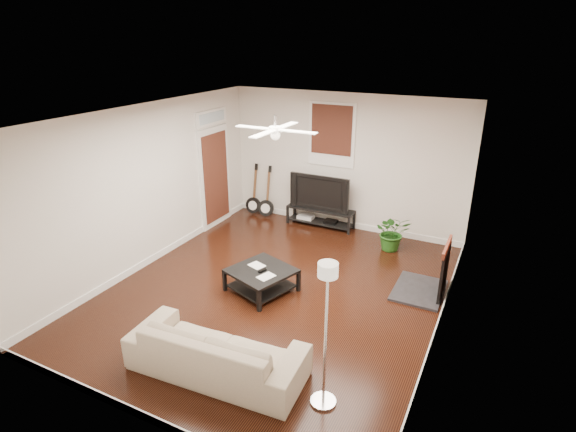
# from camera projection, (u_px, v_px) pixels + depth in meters

# --- Properties ---
(room) EXTENTS (5.01, 6.01, 2.81)m
(room) POSITION_uv_depth(u_px,v_px,m) (276.00, 209.00, 6.84)
(room) COLOR black
(room) RESTS_ON ground
(brick_accent) EXTENTS (0.02, 2.20, 2.80)m
(brick_accent) POSITION_uv_depth(u_px,v_px,m) (459.00, 215.00, 6.64)
(brick_accent) COLOR #A24D34
(brick_accent) RESTS_ON floor
(fireplace) EXTENTS (0.80, 1.10, 0.92)m
(fireplace) POSITION_uv_depth(u_px,v_px,m) (431.00, 268.00, 7.11)
(fireplace) COLOR black
(fireplace) RESTS_ON floor
(window_back) EXTENTS (1.00, 0.06, 1.30)m
(window_back) POSITION_uv_depth(u_px,v_px,m) (332.00, 135.00, 9.23)
(window_back) COLOR black
(window_back) RESTS_ON wall_back
(door_left) EXTENTS (0.08, 1.00, 2.50)m
(door_left) POSITION_uv_depth(u_px,v_px,m) (215.00, 168.00, 9.50)
(door_left) COLOR white
(door_left) RESTS_ON wall_left
(tv_stand) EXTENTS (1.45, 0.39, 0.41)m
(tv_stand) POSITION_uv_depth(u_px,v_px,m) (320.00, 217.00, 9.77)
(tv_stand) COLOR black
(tv_stand) RESTS_ON floor
(tv) EXTENTS (1.30, 0.17, 0.75)m
(tv) POSITION_uv_depth(u_px,v_px,m) (321.00, 191.00, 9.57)
(tv) COLOR black
(tv) RESTS_ON tv_stand
(coffee_table) EXTENTS (1.13, 1.13, 0.37)m
(coffee_table) POSITION_uv_depth(u_px,v_px,m) (262.00, 280.00, 7.29)
(coffee_table) COLOR black
(coffee_table) RESTS_ON floor
(sofa) EXTENTS (2.21, 0.99, 0.63)m
(sofa) POSITION_uv_depth(u_px,v_px,m) (217.00, 350.00, 5.48)
(sofa) COLOR tan
(sofa) RESTS_ON floor
(floor_lamp) EXTENTS (0.31, 0.31, 1.76)m
(floor_lamp) POSITION_uv_depth(u_px,v_px,m) (326.00, 337.00, 4.80)
(floor_lamp) COLOR silver
(floor_lamp) RESTS_ON floor
(potted_plant) EXTENTS (0.81, 0.77, 0.72)m
(potted_plant) POSITION_uv_depth(u_px,v_px,m) (393.00, 232.00, 8.64)
(potted_plant) COLOR #205819
(potted_plant) RESTS_ON floor
(guitar_left) EXTENTS (0.37, 0.27, 1.17)m
(guitar_left) POSITION_uv_depth(u_px,v_px,m) (253.00, 190.00, 10.29)
(guitar_left) COLOR black
(guitar_left) RESTS_ON floor
(guitar_right) EXTENTS (0.40, 0.31, 1.17)m
(guitar_right) POSITION_uv_depth(u_px,v_px,m) (266.00, 192.00, 10.12)
(guitar_right) COLOR black
(guitar_right) RESTS_ON floor
(ceiling_fan) EXTENTS (1.24, 1.24, 0.32)m
(ceiling_fan) POSITION_uv_depth(u_px,v_px,m) (275.00, 129.00, 6.40)
(ceiling_fan) COLOR white
(ceiling_fan) RESTS_ON ceiling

